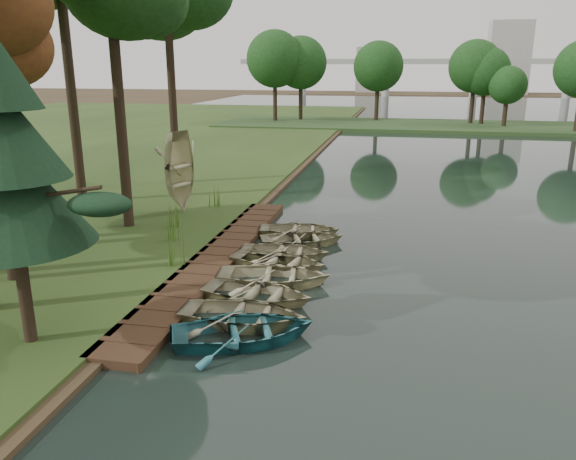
% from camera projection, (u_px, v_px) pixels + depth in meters
% --- Properties ---
extents(ground, '(300.00, 300.00, 0.00)m').
position_uv_depth(ground, '(259.00, 265.00, 20.65)').
color(ground, '#3D2F1D').
extents(boardwalk, '(1.60, 16.00, 0.30)m').
position_uv_depth(boardwalk, '(217.00, 258.00, 20.92)').
color(boardwalk, '#3A2516').
rests_on(boardwalk, ground).
extents(peninsula, '(50.00, 14.00, 0.45)m').
position_uv_depth(peninsula, '(431.00, 126.00, 66.03)').
color(peninsula, '#29431E').
rests_on(peninsula, ground).
extents(far_trees, '(45.60, 5.60, 8.80)m').
position_uv_depth(far_trees, '(405.00, 71.00, 64.93)').
color(far_trees, black).
rests_on(far_trees, peninsula).
extents(bridge, '(95.90, 4.00, 8.60)m').
position_uv_depth(bridge, '(441.00, 66.00, 129.05)').
color(bridge, '#A5A5A0').
rests_on(bridge, ground).
extents(building_a, '(10.00, 8.00, 18.00)m').
position_uv_depth(building_a, '(508.00, 58.00, 143.88)').
color(building_a, '#A5A5A0').
rests_on(building_a, ground).
extents(building_b, '(8.00, 8.00, 12.00)m').
position_uv_depth(building_b, '(371.00, 70.00, 156.20)').
color(building_b, '#A5A5A0').
rests_on(building_b, ground).
extents(rowboat_0, '(4.55, 3.98, 0.78)m').
position_uv_depth(rowboat_0, '(243.00, 328.00, 14.69)').
color(rowboat_0, '#28696F').
rests_on(rowboat_0, water).
extents(rowboat_1, '(3.61, 2.58, 0.75)m').
position_uv_depth(rowboat_1, '(243.00, 312.00, 15.68)').
color(rowboat_1, tan).
rests_on(rowboat_1, water).
extents(rowboat_2, '(3.74, 2.88, 0.72)m').
position_uv_depth(rowboat_2, '(257.00, 291.00, 17.19)').
color(rowboat_2, tan).
rests_on(rowboat_2, water).
extents(rowboat_3, '(4.04, 3.11, 0.78)m').
position_uv_depth(rowboat_3, '(274.00, 273.00, 18.56)').
color(rowboat_3, tan).
rests_on(rowboat_3, water).
extents(rowboat_4, '(3.95, 3.16, 0.73)m').
position_uv_depth(rowboat_4, '(278.00, 259.00, 20.04)').
color(rowboat_4, tan).
rests_on(rowboat_4, water).
extents(rowboat_5, '(3.48, 2.55, 0.70)m').
position_uv_depth(rowboat_5, '(284.00, 250.00, 21.07)').
color(rowboat_5, tan).
rests_on(rowboat_5, water).
extents(rowboat_6, '(4.06, 3.50, 0.71)m').
position_uv_depth(rowboat_6, '(302.00, 237.00, 22.68)').
color(rowboat_6, tan).
rests_on(rowboat_6, water).
extents(rowboat_7, '(3.74, 2.90, 0.71)m').
position_uv_depth(rowboat_7, '(299.00, 228.00, 23.88)').
color(rowboat_7, tan).
rests_on(rowboat_7, water).
extents(stored_rowboat, '(4.52, 3.79, 0.80)m').
position_uv_depth(stored_rowboat, '(182.00, 204.00, 26.77)').
color(stored_rowboat, tan).
rests_on(stored_rowboat, bank).
extents(pine_tree, '(3.80, 3.80, 7.69)m').
position_uv_depth(pine_tree, '(6.00, 160.00, 13.06)').
color(pine_tree, black).
rests_on(pine_tree, bank).
extents(reeds_0, '(0.60, 0.60, 1.13)m').
position_uv_depth(reeds_0, '(176.00, 250.00, 19.56)').
color(reeds_0, '#3F661E').
rests_on(reeds_0, bank).
extents(reeds_1, '(0.60, 0.60, 1.14)m').
position_uv_depth(reeds_1, '(173.00, 215.00, 24.21)').
color(reeds_1, '#3F661E').
rests_on(reeds_1, bank).
extents(reeds_2, '(0.60, 0.60, 1.04)m').
position_uv_depth(reeds_2, '(172.00, 228.00, 22.41)').
color(reeds_2, '#3F661E').
rests_on(reeds_2, bank).
extents(reeds_3, '(0.60, 0.60, 0.94)m').
position_uv_depth(reeds_3, '(215.00, 197.00, 27.86)').
color(reeds_3, '#3F661E').
rests_on(reeds_3, bank).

